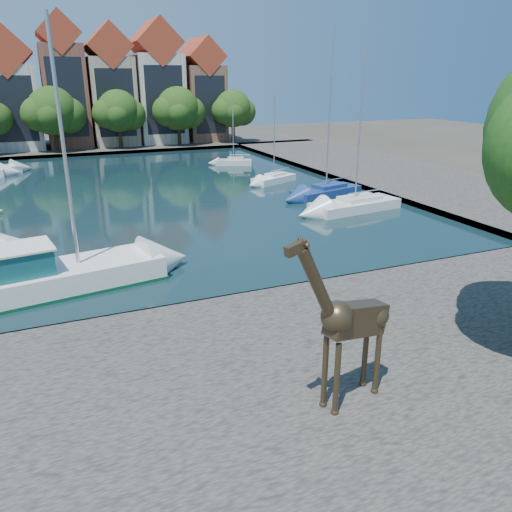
{
  "coord_description": "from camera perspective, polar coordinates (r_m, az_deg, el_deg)",
  "views": [
    {
      "loc": [
        -7.67,
        -18.89,
        9.47
      ],
      "look_at": [
        -0.55,
        -2.0,
        2.89
      ],
      "focal_mm": 35.0,
      "sensor_mm": 36.0,
      "label": 1
    }
  ],
  "objects": [
    {
      "name": "ground",
      "position": [
        22.48,
        -0.7,
        -5.16
      ],
      "size": [
        160.0,
        160.0,
        0.0
      ],
      "primitive_type": "plane",
      "color": "#38332B",
      "rests_on": "ground"
    },
    {
      "name": "water_basin",
      "position": [
        44.58,
        -12.53,
        7.08
      ],
      "size": [
        38.0,
        50.0,
        0.08
      ],
      "primitive_type": "cube",
      "color": "black",
      "rests_on": "ground"
    },
    {
      "name": "near_quay",
      "position": [
        16.89,
        8.57,
        -13.58
      ],
      "size": [
        50.0,
        14.0,
        0.5
      ],
      "primitive_type": "cube",
      "color": "#545049",
      "rests_on": "ground"
    },
    {
      "name": "far_quay",
      "position": [
        75.85,
        -17.26,
        11.92
      ],
      "size": [
        60.0,
        16.0,
        0.5
      ],
      "primitive_type": "cube",
      "color": "#545049",
      "rests_on": "ground"
    },
    {
      "name": "right_quay",
      "position": [
        54.7,
        14.43,
        9.45
      ],
      "size": [
        14.0,
        52.0,
        0.5
      ],
      "primitive_type": "cube",
      "color": "#545049",
      "rests_on": "ground"
    },
    {
      "name": "townhouse_west_inner",
      "position": [
        74.97,
        -26.13,
        16.24
      ],
      "size": [
        6.43,
        9.18,
        15.15
      ],
      "color": "beige",
      "rests_on": "far_quay"
    },
    {
      "name": "townhouse_center",
      "position": [
        74.98,
        -21.09,
        17.68
      ],
      "size": [
        5.44,
        9.18,
        16.93
      ],
      "color": "brown",
      "rests_on": "far_quay"
    },
    {
      "name": "townhouse_east_inner",
      "position": [
        75.52,
        -16.29,
        17.71
      ],
      "size": [
        5.94,
        9.18,
        15.79
      ],
      "color": "tan",
      "rests_on": "far_quay"
    },
    {
      "name": "townhouse_east_mid",
      "position": [
        76.62,
        -11.25,
        18.39
      ],
      "size": [
        6.43,
        9.18,
        16.65
      ],
      "color": "beige",
      "rests_on": "far_quay"
    },
    {
      "name": "townhouse_east_end",
      "position": [
        78.27,
        -6.32,
        17.92
      ],
      "size": [
        5.44,
        9.18,
        14.43
      ],
      "color": "brown",
      "rests_on": "far_quay"
    },
    {
      "name": "far_tree_mid_west",
      "position": [
        69.54,
        -22.13,
        14.94
      ],
      "size": [
        7.8,
        6.0,
        8.0
      ],
      "color": "#332114",
      "rests_on": "far_quay"
    },
    {
      "name": "far_tree_mid_east",
      "position": [
        70.21,
        -15.39,
        15.55
      ],
      "size": [
        7.02,
        5.4,
        7.52
      ],
      "color": "#332114",
      "rests_on": "far_quay"
    },
    {
      "name": "far_tree_east",
      "position": [
        71.75,
        -8.83,
        16.16
      ],
      "size": [
        7.54,
        5.8,
        7.84
      ],
      "color": "#332114",
      "rests_on": "far_quay"
    },
    {
      "name": "far_tree_far_east",
      "position": [
        74.15,
        -2.59,
        16.35
      ],
      "size": [
        6.76,
        5.2,
        7.36
      ],
      "color": "#332114",
      "rests_on": "far_quay"
    },
    {
      "name": "giraffe_statue",
      "position": [
        14.1,
        10.6,
        -7.32
      ],
      "size": [
        3.72,
        1.3,
        5.36
      ],
      "color": "#3E311F",
      "rests_on": "near_quay"
    },
    {
      "name": "motorsailer",
      "position": [
        24.79,
        -22.95,
        -1.86
      ],
      "size": [
        10.32,
        4.51,
        11.94
      ],
      "color": "white",
      "rests_on": "water_basin"
    },
    {
      "name": "sailboat_right_a",
      "position": [
        38.08,
        11.23,
        5.96
      ],
      "size": [
        7.29,
        3.33,
        11.2
      ],
      "color": "silver",
      "rests_on": "water_basin"
    },
    {
      "name": "sailboat_right_b",
      "position": [
        42.14,
        8.01,
        7.53
      ],
      "size": [
        6.58,
        3.63,
        13.02
      ],
      "color": "navy",
      "rests_on": "water_basin"
    },
    {
      "name": "sailboat_right_c",
      "position": [
        47.51,
        2.06,
        8.95
      ],
      "size": [
        4.94,
        3.45,
        7.92
      ],
      "color": "white",
      "rests_on": "water_basin"
    },
    {
      "name": "sailboat_right_d",
      "position": [
        57.42,
        -2.58,
        10.82
      ],
      "size": [
        4.28,
        2.88,
        7.19
      ],
      "color": "silver",
      "rests_on": "water_basin"
    }
  ]
}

